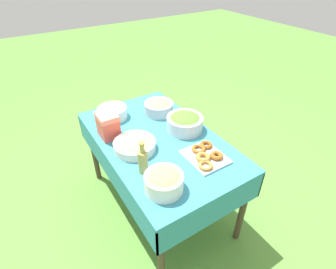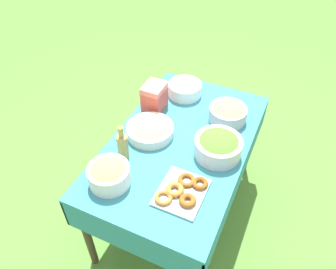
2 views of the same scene
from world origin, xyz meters
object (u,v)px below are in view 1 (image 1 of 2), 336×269
Objects in this scene: bread_bowl at (159,107)px; cooler_box at (108,125)px; donut_platter at (206,156)px; salad_bowl at (185,122)px; fruit_bowl at (164,181)px; pasta_bowl at (135,144)px; olive_oil_bottle at (143,161)px; plate_stack at (113,113)px.

cooler_box is at bearing -79.32° from bread_bowl.
bread_bowl is at bearing 176.94° from donut_platter.
salad_bowl is 0.67m from fruit_bowl.
cooler_box reaches higher than salad_bowl.
donut_platter is 1.14× the size of bread_bowl.
salad_bowl is 0.38m from donut_platter.
cooler_box is at bearing -174.42° from fruit_bowl.
pasta_bowl reaches higher than donut_platter.
salad_bowl is 0.46m from pasta_bowl.
salad_bowl is 0.58m from olive_oil_bottle.
salad_bowl is 1.22× the size of olive_oil_bottle.
donut_platter is 1.24× the size of olive_oil_bottle.
salad_bowl and fruit_bowl have the same top height.
fruit_bowl is (0.81, -0.44, 0.01)m from bread_bowl.
fruit_bowl is at bearing -46.07° from salad_bowl.
olive_oil_bottle is at bearing -13.01° from pasta_bowl.
olive_oil_bottle is at bearing -63.22° from salad_bowl.
bread_bowl reaches higher than pasta_bowl.
olive_oil_bottle reaches higher than cooler_box.
plate_stack is 0.28m from cooler_box.
plate_stack is 1.04× the size of olive_oil_bottle.
plate_stack is 0.97× the size of bread_bowl.
cooler_box reaches higher than plate_stack.
bread_bowl is 1.31× the size of cooler_box.
pasta_bowl is 0.45m from fruit_bowl.
fruit_bowl is (0.95, -0.06, 0.02)m from plate_stack.
fruit_bowl is at bearing -3.27° from pasta_bowl.
fruit_bowl is at bearing 8.48° from olive_oil_bottle.
olive_oil_bottle is (-0.11, -0.43, 0.07)m from donut_platter.
pasta_bowl is 1.57× the size of cooler_box.
bread_bowl is (-0.36, 0.42, 0.02)m from pasta_bowl.
cooler_box is (-0.24, -0.55, 0.03)m from salad_bowl.
pasta_bowl is at bearing -4.22° from plate_stack.
cooler_box is (-0.71, -0.07, 0.03)m from fruit_bowl.
plate_stack is 1.04× the size of fruit_bowl.
salad_bowl reaches higher than donut_platter.
olive_oil_bottle reaches higher than plate_stack.
olive_oil_bottle reaches higher than donut_platter.
olive_oil_bottle reaches higher than fruit_bowl.
olive_oil_bottle is 1.00× the size of fruit_bowl.
bread_bowl is at bearing 100.68° from cooler_box.
bread_bowl is at bearing 130.56° from pasta_bowl.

